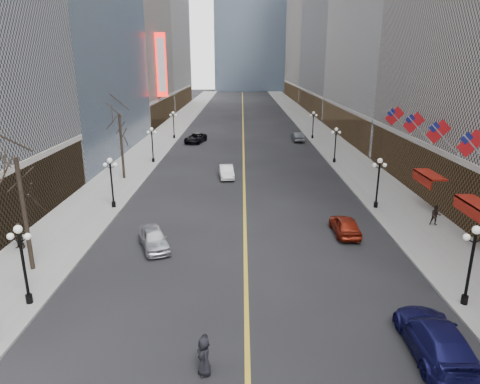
{
  "coord_description": "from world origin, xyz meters",
  "views": [
    {
      "loc": [
        -0.27,
        -6.42,
        12.73
      ],
      "look_at": [
        -0.35,
        15.07,
        6.14
      ],
      "focal_mm": 32.0,
      "sensor_mm": 36.0,
      "label": 1
    }
  ],
  "objects_px": {
    "streetlamp_west_0": "(22,257)",
    "streetlamp_west_2": "(152,141)",
    "car_nb_far": "(195,138)",
    "streetlamp_east_1": "(378,178)",
    "streetlamp_east_3": "(313,122)",
    "streetlamp_west_1": "(111,177)",
    "car_nb_mid": "(226,172)",
    "streetlamp_west_3": "(174,122)",
    "car_sb_mid": "(345,225)",
    "streetlamp_east_0": "(472,257)",
    "car_sb_near": "(436,338)",
    "car_sb_far": "(298,137)",
    "streetlamp_east_2": "(336,141)",
    "car_nb_near": "(154,238)"
  },
  "relations": [
    {
      "from": "streetlamp_west_0",
      "to": "streetlamp_west_3",
      "type": "relative_size",
      "value": 1.0
    },
    {
      "from": "streetlamp_west_3",
      "to": "car_sb_mid",
      "type": "xyz_separation_m",
      "value": [
        19.44,
        -41.91,
        -2.16
      ]
    },
    {
      "from": "streetlamp_west_3",
      "to": "car_nb_mid",
      "type": "bearing_deg",
      "value": -68.85
    },
    {
      "from": "streetlamp_east_3",
      "to": "streetlamp_west_2",
      "type": "bearing_deg",
      "value": -142.67
    },
    {
      "from": "streetlamp_east_0",
      "to": "streetlamp_east_3",
      "type": "relative_size",
      "value": 1.0
    },
    {
      "from": "car_nb_far",
      "to": "car_sb_mid",
      "type": "height_order",
      "value": "car_nb_far"
    },
    {
      "from": "car_sb_mid",
      "to": "car_nb_far",
      "type": "bearing_deg",
      "value": -69.17
    },
    {
      "from": "car_nb_near",
      "to": "car_nb_mid",
      "type": "relative_size",
      "value": 1.01
    },
    {
      "from": "streetlamp_west_1",
      "to": "car_nb_mid",
      "type": "distance_m",
      "value": 14.65
    },
    {
      "from": "streetlamp_east_2",
      "to": "car_sb_near",
      "type": "xyz_separation_m",
      "value": [
        -3.35,
        -38.0,
        -2.06
      ]
    },
    {
      "from": "streetlamp_west_0",
      "to": "car_nb_far",
      "type": "xyz_separation_m",
      "value": [
        3.99,
        48.58,
        -2.15
      ]
    },
    {
      "from": "streetlamp_east_0",
      "to": "car_nb_far",
      "type": "xyz_separation_m",
      "value": [
        -19.61,
        48.58,
        -2.15
      ]
    },
    {
      "from": "streetlamp_east_1",
      "to": "streetlamp_west_3",
      "type": "height_order",
      "value": "same"
    },
    {
      "from": "streetlamp_east_2",
      "to": "streetlamp_east_3",
      "type": "height_order",
      "value": "same"
    },
    {
      "from": "streetlamp_east_2",
      "to": "streetlamp_east_1",
      "type": "bearing_deg",
      "value": -90.0
    },
    {
      "from": "streetlamp_west_2",
      "to": "car_nb_far",
      "type": "distance_m",
      "value": 15.27
    },
    {
      "from": "streetlamp_east_0",
      "to": "streetlamp_east_3",
      "type": "bearing_deg",
      "value": 90.0
    },
    {
      "from": "streetlamp_east_3",
      "to": "car_sb_mid",
      "type": "relative_size",
      "value": 1.04
    },
    {
      "from": "streetlamp_east_2",
      "to": "streetlamp_west_0",
      "type": "height_order",
      "value": "same"
    },
    {
      "from": "streetlamp_west_1",
      "to": "streetlamp_east_0",
      "type": "bearing_deg",
      "value": -34.14
    },
    {
      "from": "streetlamp_west_1",
      "to": "car_sb_far",
      "type": "xyz_separation_m",
      "value": [
        20.8,
        33.96,
        -2.16
      ]
    },
    {
      "from": "streetlamp_west_1",
      "to": "car_sb_mid",
      "type": "relative_size",
      "value": 1.04
    },
    {
      "from": "streetlamp_east_1",
      "to": "streetlamp_east_3",
      "type": "xyz_separation_m",
      "value": [
        0.0,
        36.0,
        0.0
      ]
    },
    {
      "from": "streetlamp_west_1",
      "to": "streetlamp_west_2",
      "type": "xyz_separation_m",
      "value": [
        0.0,
        18.0,
        0.0
      ]
    },
    {
      "from": "car_nb_near",
      "to": "car_nb_far",
      "type": "relative_size",
      "value": 0.81
    },
    {
      "from": "streetlamp_east_3",
      "to": "car_nb_far",
      "type": "distance_m",
      "value": 20.02
    },
    {
      "from": "streetlamp_east_3",
      "to": "car_sb_near",
      "type": "bearing_deg",
      "value": -93.43
    },
    {
      "from": "car_nb_far",
      "to": "car_sb_mid",
      "type": "distance_m",
      "value": 41.47
    },
    {
      "from": "streetlamp_east_1",
      "to": "car_nb_far",
      "type": "relative_size",
      "value": 0.83
    },
    {
      "from": "car_nb_far",
      "to": "streetlamp_west_0",
      "type": "bearing_deg",
      "value": -81.14
    },
    {
      "from": "car_sb_mid",
      "to": "car_nb_mid",
      "type": "bearing_deg",
      "value": -60.85
    },
    {
      "from": "streetlamp_east_0",
      "to": "streetlamp_west_0",
      "type": "height_order",
      "value": "same"
    },
    {
      "from": "streetlamp_west_3",
      "to": "car_nb_mid",
      "type": "relative_size",
      "value": 1.05
    },
    {
      "from": "streetlamp_east_0",
      "to": "streetlamp_east_2",
      "type": "distance_m",
      "value": 34.0
    },
    {
      "from": "streetlamp_west_0",
      "to": "streetlamp_west_2",
      "type": "bearing_deg",
      "value": 90.0
    },
    {
      "from": "car_sb_near",
      "to": "car_sb_far",
      "type": "xyz_separation_m",
      "value": [
        0.55,
        53.96,
        -0.11
      ]
    },
    {
      "from": "streetlamp_west_1",
      "to": "car_sb_near",
      "type": "xyz_separation_m",
      "value": [
        20.25,
        -20.0,
        -2.06
      ]
    },
    {
      "from": "car_nb_near",
      "to": "streetlamp_west_1",
      "type": "bearing_deg",
      "value": 100.16
    },
    {
      "from": "car_nb_far",
      "to": "streetlamp_west_1",
      "type": "bearing_deg",
      "value": -83.43
    },
    {
      "from": "streetlamp_west_0",
      "to": "streetlamp_east_1",
      "type": "bearing_deg",
      "value": 34.14
    },
    {
      "from": "car_sb_near",
      "to": "car_sb_far",
      "type": "relative_size",
      "value": 1.3
    },
    {
      "from": "streetlamp_east_2",
      "to": "streetlamp_east_0",
      "type": "bearing_deg",
      "value": -90.0
    },
    {
      "from": "streetlamp_east_3",
      "to": "streetlamp_east_2",
      "type": "bearing_deg",
      "value": -90.0
    },
    {
      "from": "car_nb_near",
      "to": "car_sb_far",
      "type": "height_order",
      "value": "car_nb_near"
    },
    {
      "from": "streetlamp_east_0",
      "to": "streetlamp_east_2",
      "type": "bearing_deg",
      "value": 90.0
    },
    {
      "from": "streetlamp_west_2",
      "to": "car_nb_far",
      "type": "bearing_deg",
      "value": 74.68
    },
    {
      "from": "streetlamp_east_3",
      "to": "car_nb_near",
      "type": "bearing_deg",
      "value": -112.3
    },
    {
      "from": "streetlamp_west_2",
      "to": "car_nb_far",
      "type": "xyz_separation_m",
      "value": [
        3.99,
        14.58,
        -2.15
      ]
    },
    {
      "from": "streetlamp_west_0",
      "to": "car_nb_near",
      "type": "relative_size",
      "value": 1.03
    },
    {
      "from": "streetlamp_east_0",
      "to": "streetlamp_west_3",
      "type": "bearing_deg",
      "value": 114.41
    }
  ]
}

